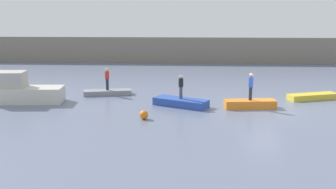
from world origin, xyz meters
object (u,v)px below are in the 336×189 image
(mooring_buoy, at_px, (144,115))
(rowboat_yellow, at_px, (313,96))
(rowboat_orange, at_px, (250,104))
(person_blue_shirt, at_px, (251,85))
(rowboat_grey, at_px, (108,92))
(person_dark_shirt, at_px, (181,86))
(person_red_shirt, at_px, (107,78))
(rowboat_blue, at_px, (181,102))
(motorboat, at_px, (16,91))

(mooring_buoy, bearing_deg, rowboat_yellow, 27.91)
(rowboat_orange, height_order, person_blue_shirt, person_blue_shirt)
(rowboat_grey, bearing_deg, mooring_buoy, -74.76)
(rowboat_orange, distance_m, person_blue_shirt, 1.27)
(rowboat_yellow, relative_size, mooring_buoy, 6.98)
(person_dark_shirt, distance_m, person_red_shirt, 6.56)
(person_dark_shirt, bearing_deg, person_red_shirt, 149.37)
(person_dark_shirt, xyz_separation_m, mooring_buoy, (-2.11, -3.47, -1.13))
(rowboat_blue, height_order, rowboat_orange, rowboat_orange)
(person_blue_shirt, height_order, mooring_buoy, person_blue_shirt)
(motorboat, height_order, rowboat_yellow, motorboat)
(rowboat_grey, relative_size, rowboat_yellow, 0.96)
(rowboat_blue, distance_m, person_dark_shirt, 1.14)
(person_red_shirt, bearing_deg, rowboat_blue, -30.63)
(mooring_buoy, bearing_deg, person_dark_shirt, 58.72)
(rowboat_yellow, height_order, person_blue_shirt, person_blue_shirt)
(rowboat_grey, height_order, rowboat_orange, rowboat_orange)
(rowboat_yellow, bearing_deg, person_dark_shirt, 177.17)
(rowboat_grey, xyz_separation_m, rowboat_blue, (5.65, -3.34, 0.07))
(rowboat_yellow, distance_m, mooring_buoy, 13.12)
(rowboat_blue, xyz_separation_m, mooring_buoy, (-2.11, -3.47, 0.01))
(motorboat, distance_m, person_blue_shirt, 16.10)
(rowboat_grey, xyz_separation_m, person_red_shirt, (0.00, 0.00, 1.14))
(rowboat_orange, bearing_deg, rowboat_blue, 169.73)
(rowboat_blue, height_order, person_red_shirt, person_red_shirt)
(rowboat_grey, bearing_deg, rowboat_yellow, -14.75)
(motorboat, relative_size, person_red_shirt, 3.73)
(rowboat_blue, distance_m, person_blue_shirt, 4.76)
(rowboat_blue, bearing_deg, rowboat_yellow, 42.41)
(person_dark_shirt, bearing_deg, rowboat_grey, 149.37)
(motorboat, xyz_separation_m, person_blue_shirt, (16.07, -0.74, 0.75))
(person_red_shirt, bearing_deg, rowboat_yellow, -2.53)
(rowboat_orange, relative_size, mooring_buoy, 6.29)
(rowboat_yellow, bearing_deg, motorboat, 167.49)
(rowboat_blue, distance_m, person_red_shirt, 6.65)
(rowboat_orange, relative_size, person_dark_shirt, 2.08)
(mooring_buoy, bearing_deg, motorboat, 157.37)
(motorboat, relative_size, rowboat_grey, 1.77)
(motorboat, distance_m, person_dark_shirt, 11.52)
(motorboat, distance_m, rowboat_grey, 6.55)
(motorboat, height_order, rowboat_grey, motorboat)
(motorboat, relative_size, mooring_buoy, 11.89)
(rowboat_grey, xyz_separation_m, person_blue_shirt, (10.22, -3.64, 1.36))
(rowboat_blue, relative_size, person_blue_shirt, 2.07)
(rowboat_blue, xyz_separation_m, person_red_shirt, (-5.65, 3.34, 1.07))
(rowboat_blue, xyz_separation_m, rowboat_orange, (4.58, -0.29, 0.02))
(rowboat_yellow, distance_m, person_blue_shirt, 5.89)
(rowboat_blue, xyz_separation_m, rowboat_yellow, (9.48, 2.67, -0.06))
(motorboat, bearing_deg, rowboat_orange, -2.64)
(rowboat_blue, bearing_deg, rowboat_grey, 176.03)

